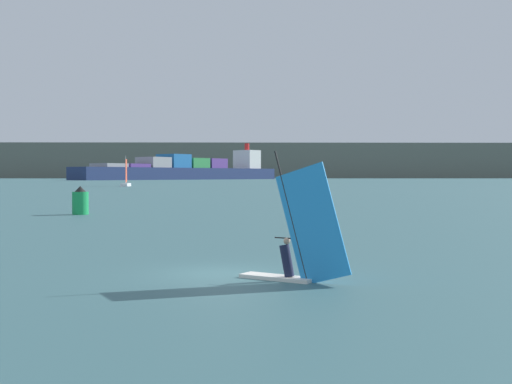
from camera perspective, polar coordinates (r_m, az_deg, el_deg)
The scene contains 6 objects.
ground_plane at distance 23.13m, azimuth -3.04°, elevation -7.00°, with size 4000.00×4000.00×0.00m, color #386066.
windsurfer at distance 21.36m, azimuth 3.42°, elevation -4.84°, with size 3.80×1.70×4.32m.
cargo_ship at distance 522.77m, azimuth -5.96°, elevation 1.90°, with size 114.22×181.48×30.82m.
distant_headland at distance 981.71m, azimuth -4.47°, elevation 2.42°, with size 1110.48×469.47×40.04m, color #60665B.
channel_buoy at distance 59.31m, azimuth -14.84°, elevation -0.80°, with size 1.39×1.39×2.47m.
small_sailboat at distance 206.01m, azimuth -11.11°, elevation 0.73°, with size 3.72×7.52×9.38m.
Camera 1 is at (6.07, -22.06, 3.40)m, focal length 46.61 mm.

